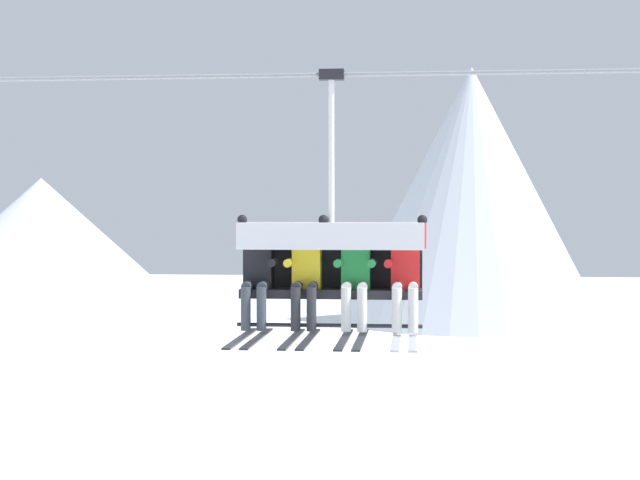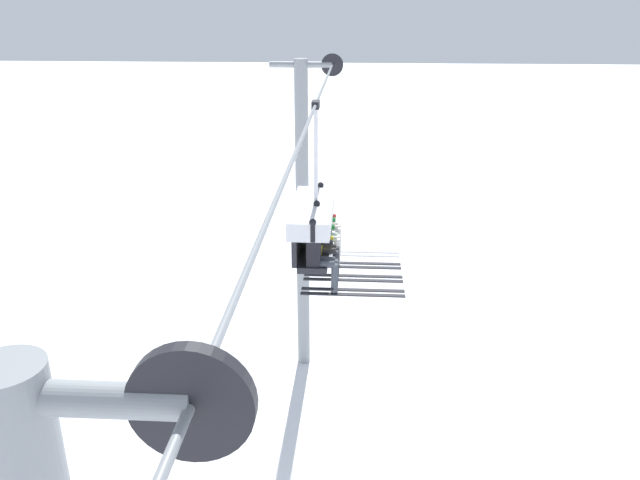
{
  "view_description": "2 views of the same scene",
  "coord_description": "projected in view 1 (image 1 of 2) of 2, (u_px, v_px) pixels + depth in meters",
  "views": [
    {
      "loc": [
        2.57,
        -11.81,
        7.18
      ],
      "look_at": [
        1.47,
        -0.71,
        6.88
      ],
      "focal_mm": 55.0,
      "sensor_mm": 36.0,
      "label": 1
    },
    {
      "loc": [
        -8.42,
        -1.48,
        10.34
      ],
      "look_at": [
        1.53,
        -0.87,
        6.45
      ],
      "focal_mm": 35.0,
      "sensor_mm": 36.0,
      "label": 2
    }
  ],
  "objects": [
    {
      "name": "mountain_peak_central",
      "position": [
        42.0,
        248.0,
        67.54
      ],
      "size": [
        20.91,
        20.91,
        9.6
      ],
      "color": "white",
      "rests_on": "ground_plane"
    },
    {
      "name": "skier_red",
      "position": [
        406.0,
        274.0,
        10.84
      ],
      "size": [
        0.48,
        1.7,
        1.34
      ],
      "color": "red"
    },
    {
      "name": "skier_yellow",
      "position": [
        306.0,
        273.0,
        10.95
      ],
      "size": [
        0.48,
        1.7,
        1.34
      ],
      "color": "yellow"
    },
    {
      "name": "lift_cable",
      "position": [
        262.0,
        76.0,
        11.08
      ],
      "size": [
        16.13,
        0.05,
        0.05
      ],
      "color": "gray"
    },
    {
      "name": "mountain_peak_east",
      "position": [
        471.0,
        194.0,
        64.81
      ],
      "size": [
        17.25,
        17.25,
        16.85
      ],
      "color": "silver",
      "rests_on": "ground_plane"
    },
    {
      "name": "skier_green",
      "position": [
        355.0,
        275.0,
        10.89
      ],
      "size": [
        0.46,
        1.7,
        1.23
      ],
      "color": "#23843D"
    },
    {
      "name": "chairlift_chair",
      "position": [
        332.0,
        247.0,
        11.13
      ],
      "size": [
        2.09,
        0.74,
        2.87
      ],
      "color": "#232328"
    },
    {
      "name": "skier_black",
      "position": [
        256.0,
        273.0,
        11.0
      ],
      "size": [
        0.48,
        1.7,
        1.34
      ],
      "color": "black"
    }
  ]
}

